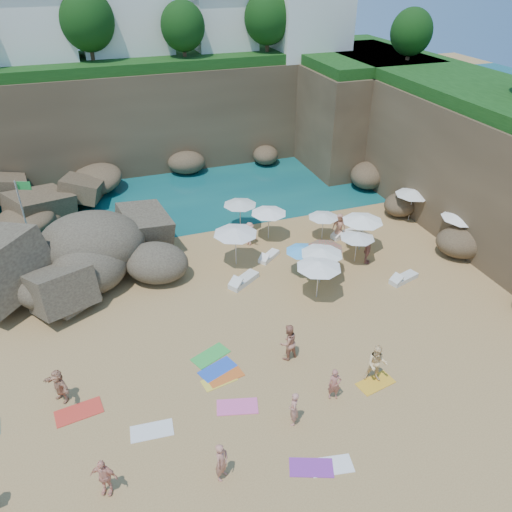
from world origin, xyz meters
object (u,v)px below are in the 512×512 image
object	(u,v)px
person_stand_3	(367,251)
rock_outcrop	(90,277)
person_stand_6	(294,409)
person_stand_0	(222,462)
person_stand_5	(156,219)
person_stand_1	(288,342)
parasol_2	(358,235)
flag_pole	(24,206)
parasol_1	(269,211)
person_stand_4	(339,226)
parasol_0	(240,202)
lounger_0	(244,280)
person_stand_2	(249,234)

from	to	relation	value
person_stand_3	rock_outcrop	bearing A→B (deg)	108.88
person_stand_6	person_stand_0	bearing A→B (deg)	-48.31
person_stand_5	rock_outcrop	bearing A→B (deg)	-163.57
person_stand_1	parasol_2	bearing A→B (deg)	-150.95
flag_pole	person_stand_5	distance (m)	7.98
parasol_1	person_stand_4	distance (m)	4.71
person_stand_3	person_stand_6	world-z (taller)	person_stand_3
person_stand_1	flag_pole	bearing A→B (deg)	-65.23
parasol_0	lounger_0	xyz separation A→B (m)	(-1.79, -6.20, -1.79)
person_stand_2	person_stand_5	distance (m)	6.56
person_stand_3	person_stand_1	bearing A→B (deg)	161.02
rock_outcrop	lounger_0	distance (m)	8.92
person_stand_2	person_stand_3	size ratio (longest dim) A/B	0.92
parasol_0	person_stand_3	size ratio (longest dim) A/B	1.32
lounger_0	person_stand_0	bearing A→B (deg)	-145.05
person_stand_0	person_stand_2	size ratio (longest dim) A/B	1.08
person_stand_1	person_stand_3	world-z (taller)	person_stand_1
lounger_0	person_stand_2	xyz separation A→B (m)	(1.69, 3.97, 0.62)
person_stand_1	lounger_0	bearing A→B (deg)	-102.90
parasol_1	lounger_0	size ratio (longest dim) A/B	1.14
parasol_1	person_stand_0	size ratio (longest dim) A/B	1.37
flag_pole	person_stand_6	size ratio (longest dim) A/B	2.87
rock_outcrop	flag_pole	distance (m)	6.30
parasol_0	person_stand_5	size ratio (longest dim) A/B	1.29
flag_pole	parasol_1	bearing A→B (deg)	-14.71
person_stand_0	person_stand_4	distance (m)	18.52
person_stand_4	rock_outcrop	bearing A→B (deg)	-146.30
rock_outcrop	person_stand_0	size ratio (longest dim) A/B	5.44
person_stand_2	person_stand_4	bearing A→B (deg)	-140.19
flag_pole	parasol_2	distance (m)	20.13
rock_outcrop	person_stand_5	world-z (taller)	rock_outcrop
flag_pole	parasol_2	world-z (taller)	flag_pole
flag_pole	person_stand_0	bearing A→B (deg)	-70.81
person_stand_1	person_stand_6	bearing A→B (deg)	57.82
person_stand_2	person_stand_5	bearing A→B (deg)	15.19
person_stand_0	person_stand_1	xyz separation A→B (m)	(4.56, 4.92, 0.09)
parasol_2	parasol_0	bearing A→B (deg)	130.00
parasol_0	parasol_2	size ratio (longest dim) A/B	1.07
person_stand_0	person_stand_4	xyz separation A→B (m)	(11.96, 14.15, 0.04)
person_stand_0	person_stand_4	world-z (taller)	person_stand_4
rock_outcrop	parasol_0	world-z (taller)	parasol_0
rock_outcrop	parasol_1	size ratio (longest dim) A/B	3.98
flag_pole	parasol_0	bearing A→B (deg)	-8.30
person_stand_6	flag_pole	bearing A→B (deg)	-131.50
person_stand_1	person_stand_5	bearing A→B (deg)	-88.90
flag_pole	lounger_0	xyz separation A→B (m)	(11.31, -8.11, -2.77)
rock_outcrop	person_stand_4	world-z (taller)	rock_outcrop
rock_outcrop	flag_pole	world-z (taller)	flag_pole
parasol_0	person_stand_1	world-z (taller)	parasol_0
flag_pole	person_stand_0	xyz separation A→B (m)	(6.77, -19.47, -2.08)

